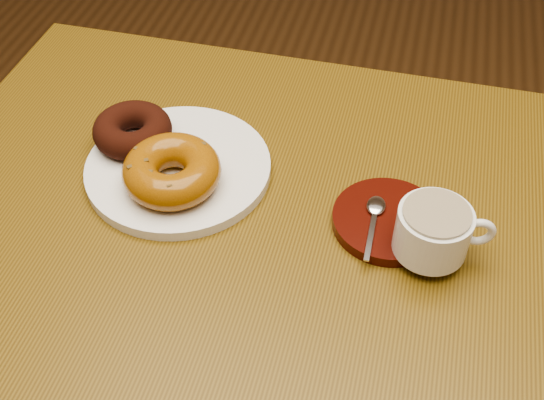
% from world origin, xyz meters
% --- Properties ---
extents(cafe_table, '(0.88, 0.67, 0.82)m').
position_xyz_m(cafe_table, '(-0.01, -0.10, 0.69)').
color(cafe_table, brown).
rests_on(cafe_table, ground).
extents(donut_plate, '(0.27, 0.27, 0.01)m').
position_xyz_m(donut_plate, '(-0.12, -0.06, 0.83)').
color(donut_plate, white).
rests_on(donut_plate, cafe_table).
extents(donut_cinnamon, '(0.12, 0.12, 0.04)m').
position_xyz_m(donut_cinnamon, '(-0.19, -0.03, 0.85)').
color(donut_cinnamon, black).
rests_on(donut_cinnamon, donut_plate).
extents(donut_caramel, '(0.13, 0.13, 0.04)m').
position_xyz_m(donut_caramel, '(-0.12, -0.09, 0.86)').
color(donut_caramel, '#92560F').
rests_on(donut_caramel, donut_plate).
extents(saucer, '(0.15, 0.15, 0.01)m').
position_xyz_m(saucer, '(0.15, -0.09, 0.83)').
color(saucer, '#380D07').
rests_on(saucer, cafe_table).
extents(coffee_cup, '(0.11, 0.08, 0.06)m').
position_xyz_m(coffee_cup, '(0.20, -0.12, 0.86)').
color(coffee_cup, white).
rests_on(coffee_cup, saucer).
extents(teaspoon, '(0.02, 0.10, 0.01)m').
position_xyz_m(teaspoon, '(0.13, -0.08, 0.84)').
color(teaspoon, silver).
rests_on(teaspoon, saucer).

